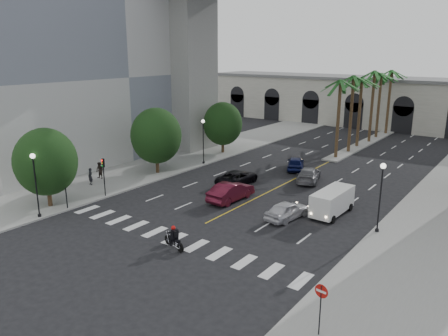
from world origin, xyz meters
TOP-DOWN VIEW (x-y plane):
  - ground at (0.00, 0.00)m, footprint 140.00×140.00m
  - sidewalk_left at (-15.00, 15.00)m, footprint 8.00×100.00m
  - sidewalk_right at (15.00, 15.00)m, footprint 8.00×100.00m
  - median at (0.00, 38.00)m, footprint 2.00×24.00m
  - building_left at (-27.00, 12.00)m, footprint 16.50×32.50m
  - pier_building at (0.00, 55.00)m, footprint 71.00×10.50m
  - palm_a at (0.00, 28.00)m, footprint 3.20×3.20m
  - palm_b at (0.10, 32.00)m, footprint 3.20×3.20m
  - palm_c at (-0.20, 36.00)m, footprint 3.20×3.20m
  - palm_d at (0.15, 40.00)m, footprint 3.20×3.20m
  - palm_e at (-0.10, 44.00)m, footprint 3.20×3.20m
  - palm_f at (0.20, 48.00)m, footprint 3.20×3.20m
  - street_tree_near at (-13.00, -3.00)m, footprint 5.20×5.20m
  - street_tree_mid at (-13.00, 10.00)m, footprint 5.44×5.44m
  - street_tree_far at (-13.00, 22.00)m, footprint 5.04×5.04m
  - lamp_post_left_near at (-11.40, -5.00)m, footprint 0.40×0.40m
  - lamp_post_left_far at (-11.40, 16.00)m, footprint 0.40×0.40m
  - lamp_post_right at (11.40, 8.00)m, footprint 0.40×0.40m
  - traffic_signal_near at (-11.30, -2.50)m, footprint 0.25×0.18m
  - traffic_signal_far at (-11.30, 1.50)m, footprint 0.25×0.18m
  - motorcycle_rider at (1.09, -2.70)m, footprint 2.23×0.83m
  - car_a at (4.65, 6.64)m, footprint 2.30×4.46m
  - car_b at (-1.50, 7.60)m, footprint 1.91×5.13m
  - car_c at (-3.78, 11.96)m, footprint 2.42×5.16m
  - car_d at (1.54, 17.13)m, footprint 3.49×5.41m
  - car_e at (-1.63, 20.37)m, footprint 3.44×4.73m
  - cargo_van at (7.17, 9.64)m, footprint 2.09×4.94m
  - pedestrian_a at (-15.19, 2.88)m, footprint 0.67×0.50m
  - pedestrian_b at (-16.14, 4.77)m, footprint 0.90×0.73m
  - do_not_enter_sign at (13.00, -5.73)m, footprint 0.68×0.12m

SIDE VIEW (x-z plane):
  - ground at x=0.00m, z-range 0.00..0.00m
  - sidewalk_left at x=-15.00m, z-range 0.00..0.15m
  - sidewalk_right at x=15.00m, z-range 0.00..0.15m
  - median at x=0.00m, z-range 0.00..0.20m
  - car_c at x=-3.78m, z-range 0.00..1.43m
  - car_a at x=4.65m, z-range 0.00..1.45m
  - car_d at x=1.54m, z-range 0.00..1.46m
  - motorcycle_rider at x=1.09m, z-range -0.08..1.57m
  - car_e at x=-1.63m, z-range 0.00..1.50m
  - car_b at x=-1.50m, z-range 0.00..1.67m
  - pedestrian_a at x=-15.19m, z-range 0.15..1.83m
  - pedestrian_b at x=-16.14m, z-range 0.15..1.89m
  - cargo_van at x=7.17m, z-range 0.12..2.20m
  - do_not_enter_sign at x=13.00m, z-range 0.63..3.39m
  - traffic_signal_near at x=-11.30m, z-range 0.69..4.34m
  - traffic_signal_far at x=-11.30m, z-range 0.69..4.34m
  - lamp_post_left_near at x=-11.40m, z-range 0.55..5.90m
  - lamp_post_left_far at x=-11.40m, z-range 0.55..5.90m
  - lamp_post_right at x=11.40m, z-range 0.55..5.90m
  - street_tree_far at x=-13.00m, z-range 0.56..7.24m
  - street_tree_near at x=-13.00m, z-range 0.58..7.47m
  - street_tree_mid at x=-13.00m, z-range 0.61..7.81m
  - pier_building at x=0.00m, z-range 0.02..8.52m
  - palm_c at x=-0.20m, z-range 3.86..13.96m
  - palm_a at x=0.00m, z-range 3.95..14.25m
  - palm_e at x=-0.10m, z-range 3.99..14.39m
  - palm_b at x=0.10m, z-range 4.07..14.67m
  - palm_f at x=0.20m, z-range 4.11..14.81m
  - palm_d at x=0.15m, z-range 4.20..15.10m
  - building_left at x=-27.00m, z-range 0.01..20.61m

